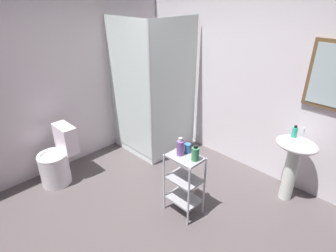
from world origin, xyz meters
TOP-DOWN VIEW (x-y plane):
  - ground_plane at (0.00, 0.00)m, footprint 4.20×4.20m
  - wall_back at (0.01, 1.85)m, footprint 4.20×0.14m
  - wall_left at (-1.85, 0.00)m, footprint 0.10×4.20m
  - shower_stall at (-1.23, 1.18)m, footprint 0.92×0.92m
  - pedestal_sink at (0.79, 1.52)m, footprint 0.46×0.37m
  - sink_faucet at (0.79, 1.64)m, footprint 0.03×0.03m
  - toilet at (-1.48, -0.27)m, footprint 0.37×0.49m
  - storage_cart at (0.06, 0.46)m, footprint 0.38×0.28m
  - hand_soap_bottle at (0.72, 1.55)m, footprint 0.06×0.06m
  - body_wash_bottle_green at (0.18, 0.49)m, footprint 0.08×0.08m
  - conditioner_bottle_purple at (-0.00, 0.45)m, footprint 0.08×0.08m
  - rinse_cup at (0.02, 0.55)m, footprint 0.07×0.07m

SIDE VIEW (x-z plane):
  - ground_plane at x=0.00m, z-range -0.02..0.00m
  - toilet at x=-1.48m, z-range -0.07..0.69m
  - storage_cart at x=0.06m, z-range 0.07..0.81m
  - shower_stall at x=-1.23m, z-range -0.54..1.46m
  - pedestal_sink at x=0.79m, z-range 0.17..0.98m
  - rinse_cup at x=0.02m, z-range 0.74..0.84m
  - body_wash_bottle_green at x=0.18m, z-range 0.73..0.90m
  - conditioner_bottle_purple at x=0.00m, z-range 0.73..0.93m
  - sink_faucet at x=0.79m, z-range 0.81..0.91m
  - hand_soap_bottle at x=0.72m, z-range 0.80..0.94m
  - wall_left at x=-1.85m, z-range 0.00..2.50m
  - wall_back at x=0.01m, z-range 0.00..2.50m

